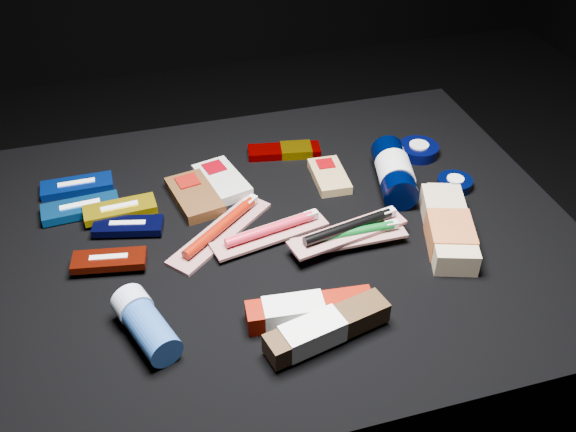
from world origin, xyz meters
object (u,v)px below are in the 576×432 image
object	(u,v)px
bodywash_bottle	(448,229)
toothpaste_carton_red	(304,311)
lotion_bottle	(394,172)
deodorant_stick	(146,324)

from	to	relation	value
bodywash_bottle	toothpaste_carton_red	world-z (taller)	bodywash_bottle
lotion_bottle	deodorant_stick	bearing A→B (deg)	-139.83
deodorant_stick	toothpaste_carton_red	distance (m)	0.22
bodywash_bottle	deodorant_stick	bearing A→B (deg)	-153.36
deodorant_stick	toothpaste_carton_red	world-z (taller)	deodorant_stick
lotion_bottle	toothpaste_carton_red	xyz separation A→B (m)	(-0.25, -0.27, -0.01)
lotion_bottle	bodywash_bottle	bearing A→B (deg)	-66.98
lotion_bottle	deodorant_stick	size ratio (longest dim) A/B	1.51
deodorant_stick	toothpaste_carton_red	size ratio (longest dim) A/B	0.72
lotion_bottle	bodywash_bottle	distance (m)	0.16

